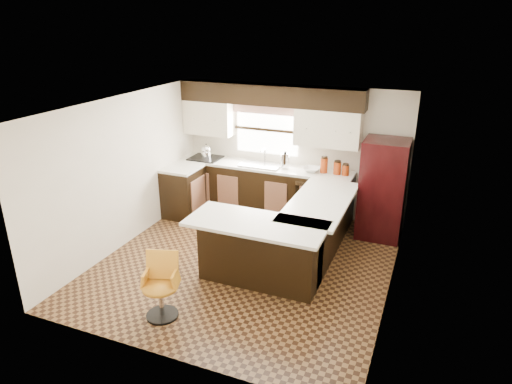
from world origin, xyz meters
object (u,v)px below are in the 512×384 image
at_px(peninsula_long, 315,230).
at_px(peninsula_return, 260,252).
at_px(bar_chair, 160,288).
at_px(refrigerator, 383,189).

xyz_separation_m(peninsula_long, peninsula_return, (-0.53, -0.97, 0.00)).
bearing_deg(bar_chair, peninsula_long, 41.02).
bearing_deg(bar_chair, refrigerator, 39.42).
xyz_separation_m(peninsula_long, bar_chair, (-1.35, -2.21, -0.04)).
bearing_deg(peninsula_long, bar_chair, -121.42).
height_order(peninsula_long, refrigerator, refrigerator).
bearing_deg(refrigerator, bar_chair, -123.01).
xyz_separation_m(peninsula_long, refrigerator, (0.82, 1.13, 0.39)).
bearing_deg(peninsula_return, bar_chair, -123.73).
xyz_separation_m(peninsula_return, refrigerator, (1.35, 2.11, 0.39)).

